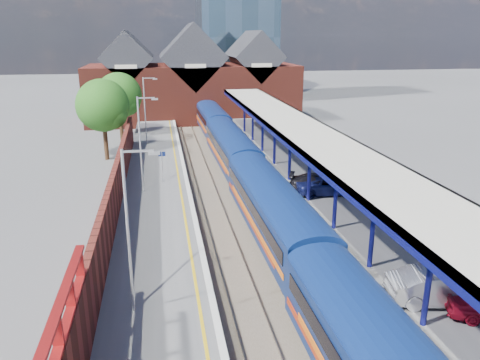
% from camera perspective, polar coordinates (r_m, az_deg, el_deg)
% --- Properties ---
extents(ground, '(240.00, 240.00, 0.00)m').
position_cam_1_polar(ground, '(43.75, -2.84, 1.15)').
color(ground, '#5B5B5E').
rests_on(ground, ground).
extents(ballast_bed, '(6.00, 76.00, 0.06)m').
position_cam_1_polar(ballast_bed, '(34.33, -0.78, -3.37)').
color(ballast_bed, '#473D33').
rests_on(ballast_bed, ground).
extents(rails, '(4.51, 76.00, 0.14)m').
position_cam_1_polar(rails, '(34.30, -0.78, -3.23)').
color(rails, slate).
rests_on(rails, ground).
extents(left_platform, '(5.00, 76.00, 1.00)m').
position_cam_1_polar(left_platform, '(33.80, -10.04, -3.14)').
color(left_platform, '#565659').
rests_on(left_platform, ground).
extents(right_platform, '(6.00, 76.00, 1.00)m').
position_cam_1_polar(right_platform, '(35.55, 8.82, -2.04)').
color(right_platform, '#565659').
rests_on(right_platform, ground).
extents(coping_left, '(0.30, 76.00, 0.05)m').
position_cam_1_polar(coping_left, '(33.67, -6.09, -2.09)').
color(coping_left, silver).
rests_on(coping_left, left_platform).
extents(coping_right, '(0.30, 76.00, 0.05)m').
position_cam_1_polar(coping_right, '(34.60, 4.38, -1.51)').
color(coping_right, silver).
rests_on(coping_right, right_platform).
extents(yellow_line, '(0.14, 76.00, 0.01)m').
position_cam_1_polar(yellow_line, '(33.65, -7.11, -2.18)').
color(yellow_line, yellow).
rests_on(yellow_line, left_platform).
extents(train, '(3.02, 65.93, 3.45)m').
position_cam_1_polar(train, '(36.18, 0.94, 1.21)').
color(train, navy).
rests_on(train, ground).
extents(canopy, '(4.50, 52.00, 4.48)m').
position_cam_1_polar(canopy, '(35.94, 7.40, 6.09)').
color(canopy, navy).
rests_on(canopy, right_platform).
extents(lamp_post_b, '(1.48, 0.18, 7.00)m').
position_cam_1_polar(lamp_post_b, '(19.16, -13.17, -5.09)').
color(lamp_post_b, '#A5A8AA').
rests_on(lamp_post_b, left_platform).
extents(lamp_post_c, '(1.48, 0.18, 7.00)m').
position_cam_1_polar(lamp_post_c, '(34.50, -11.88, 4.96)').
color(lamp_post_c, '#A5A8AA').
rests_on(lamp_post_c, left_platform).
extents(lamp_post_d, '(1.48, 0.18, 7.00)m').
position_cam_1_polar(lamp_post_d, '(50.26, -11.38, 8.77)').
color(lamp_post_d, '#A5A8AA').
rests_on(lamp_post_d, left_platform).
extents(platform_sign, '(0.55, 0.08, 2.50)m').
position_cam_1_polar(platform_sign, '(36.96, -9.47, 2.23)').
color(platform_sign, '#A5A8AA').
rests_on(platform_sign, left_platform).
extents(brick_wall, '(0.35, 50.00, 3.86)m').
position_cam_1_polar(brick_wall, '(27.23, -15.69, -4.23)').
color(brick_wall, maroon).
rests_on(brick_wall, left_platform).
extents(station_building, '(30.00, 12.12, 13.78)m').
position_cam_1_polar(station_building, '(70.23, -5.80, 11.73)').
color(station_building, maroon).
rests_on(station_building, ground).
extents(tree_near, '(5.20, 5.20, 8.10)m').
position_cam_1_polar(tree_near, '(48.41, -16.22, 8.55)').
color(tree_near, '#382314').
rests_on(tree_near, ground).
extents(tree_far, '(5.20, 5.20, 8.10)m').
position_cam_1_polar(tree_far, '(56.21, -14.38, 9.82)').
color(tree_far, '#382314').
rests_on(tree_far, ground).
extents(parked_car_silver, '(4.85, 2.43, 1.53)m').
position_cam_1_polar(parked_car_silver, '(22.40, 23.45, -11.86)').
color(parked_car_silver, '#B4B4B9').
rests_on(parked_car_silver, right_platform).
extents(parked_car_dark, '(4.91, 3.42, 1.32)m').
position_cam_1_polar(parked_car_dark, '(35.02, 9.77, -0.38)').
color(parked_car_dark, black).
rests_on(parked_car_dark, right_platform).
extents(parked_car_blue, '(4.82, 2.38, 1.32)m').
position_cam_1_polar(parked_car_blue, '(34.73, 10.74, -0.59)').
color(parked_car_blue, navy).
rests_on(parked_car_blue, right_platform).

